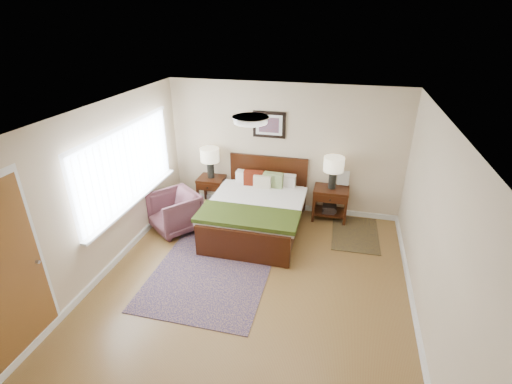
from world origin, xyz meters
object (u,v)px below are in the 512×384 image
bed (257,206)px  lamp_right (334,167)px  nightstand_left (211,183)px  nightstand_right (330,200)px  lamp_left (210,157)px  armchair (175,212)px  rug_persian (214,267)px

bed → lamp_right: (1.26, 0.76, 0.58)m
nightstand_left → lamp_right: (2.40, 0.02, 0.59)m
nightstand_right → lamp_left: 2.48m
bed → nightstand_right: size_ratio=3.11×
bed → lamp_right: bearing=31.1°
nightstand_left → armchair: armchair is taller
bed → nightstand_left: 1.36m
nightstand_left → rug_persian: nightstand_left is taller
rug_persian → lamp_right: bearing=50.7°
nightstand_left → nightstand_right: bearing=0.2°
bed → nightstand_left: size_ratio=3.30×
bed → nightstand_right: bed is taller
bed → rug_persian: 1.40m
bed → rug_persian: (-0.38, -1.26, -0.49)m
lamp_right → armchair: 3.00m
nightstand_right → rug_persian: 2.61m
bed → armchair: (-1.44, -0.34, -0.14)m
rug_persian → lamp_left: bearing=110.5°
lamp_right → armchair: size_ratio=0.77×
rug_persian → nightstand_left: bearing=110.7°
bed → armchair: size_ratio=2.53×
nightstand_right → lamp_left: size_ratio=1.06×
lamp_left → rug_persian: bearing=-69.4°
bed → armchair: bed is taller
lamp_left → lamp_right: (2.40, 0.00, 0.03)m
lamp_right → armchair: lamp_right is taller
armchair → rug_persian: 1.45m
nightstand_left → lamp_right: 2.47m
nightstand_right → armchair: size_ratio=0.81×
lamp_left → bed: bearing=-33.7°
nightstand_left → nightstand_right: (2.40, 0.01, -0.10)m
lamp_left → lamp_right: bearing=0.0°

